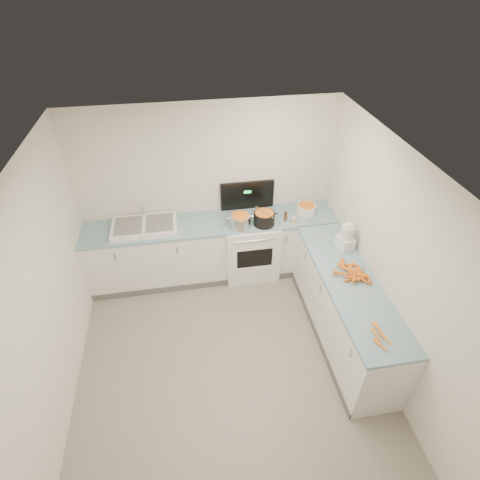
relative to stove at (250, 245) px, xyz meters
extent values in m
cube|color=white|center=(-0.55, 0.01, -0.02)|extent=(3.50, 0.60, 0.90)
cube|color=#86ACBE|center=(-0.55, 0.01, 0.45)|extent=(3.50, 0.62, 0.04)
cube|color=white|center=(0.90, -1.39, -0.02)|extent=(0.60, 2.20, 0.90)
cube|color=#86ACBE|center=(0.90, -1.39, 0.45)|extent=(0.62, 2.20, 0.04)
cube|color=white|center=(0.00, -0.01, -0.02)|extent=(0.76, 0.65, 0.90)
cube|color=black|center=(0.00, 0.29, 0.68)|extent=(0.76, 0.05, 0.42)
cube|color=white|center=(-1.45, 0.01, 0.50)|extent=(0.86, 0.52, 0.07)
cube|color=slate|center=(-1.65, 0.01, 0.54)|extent=(0.36, 0.42, 0.01)
cube|color=slate|center=(-1.25, 0.01, 0.54)|extent=(0.36, 0.42, 0.01)
cylinder|color=silver|center=(-1.45, 0.23, 0.66)|extent=(0.03, 0.03, 0.24)
cylinder|color=silver|center=(-0.17, -0.16, 0.55)|extent=(0.30, 0.30, 0.20)
cylinder|color=black|center=(0.15, -0.15, 0.55)|extent=(0.31, 0.31, 0.20)
cylinder|color=#AD7A47|center=(0.15, -0.15, 0.66)|extent=(0.19, 0.31, 0.01)
cylinder|color=white|center=(0.81, 0.03, 0.53)|extent=(0.30, 0.30, 0.12)
cylinder|color=#593319|center=(0.47, -0.11, 0.53)|extent=(0.05, 0.05, 0.12)
cylinder|color=#E5B266|center=(0.55, -0.20, 0.51)|extent=(0.05, 0.05, 0.08)
cube|color=white|center=(1.05, -0.80, 0.54)|extent=(0.21, 0.24, 0.15)
cylinder|color=silver|center=(1.05, -0.80, 0.70)|extent=(0.16, 0.16, 0.16)
cylinder|color=white|center=(1.05, -0.80, 0.79)|extent=(0.09, 0.09, 0.04)
cone|color=orange|center=(0.97, -1.31, 0.49)|extent=(0.05, 0.17, 0.04)
cone|color=orange|center=(1.08, -1.42, 0.49)|extent=(0.07, 0.17, 0.04)
cone|color=orange|center=(0.99, -1.31, 0.49)|extent=(0.17, 0.10, 0.05)
cone|color=orange|center=(1.02, -1.44, 0.49)|extent=(0.12, 0.18, 0.05)
cone|color=orange|center=(1.05, -1.37, 0.49)|extent=(0.12, 0.17, 0.04)
cone|color=orange|center=(0.99, -1.34, 0.48)|extent=(0.17, 0.07, 0.04)
cone|color=orange|center=(1.03, -1.18, 0.48)|extent=(0.18, 0.04, 0.04)
cone|color=orange|center=(0.98, -1.34, 0.49)|extent=(0.10, 0.19, 0.05)
cone|color=orange|center=(0.96, -1.30, 0.49)|extent=(0.18, 0.15, 0.05)
cone|color=orange|center=(1.06, -1.31, 0.49)|extent=(0.15, 0.20, 0.05)
cone|color=orange|center=(0.97, -1.31, 0.49)|extent=(0.17, 0.07, 0.05)
cone|color=orange|center=(0.93, -1.15, 0.48)|extent=(0.20, 0.05, 0.04)
cone|color=orange|center=(0.91, -1.39, 0.48)|extent=(0.21, 0.09, 0.04)
cone|color=orange|center=(0.91, -1.34, 0.49)|extent=(0.19, 0.07, 0.05)
cone|color=orange|center=(0.96, -1.31, 0.51)|extent=(0.14, 0.15, 0.04)
cone|color=orange|center=(0.89, -1.39, 0.51)|extent=(0.20, 0.14, 0.05)
cone|color=orange|center=(0.88, -1.17, 0.51)|extent=(0.10, 0.19, 0.05)
cone|color=orange|center=(0.88, -1.22, 0.51)|extent=(0.12, 0.20, 0.04)
cone|color=orange|center=(1.01, -1.33, 0.52)|extent=(0.09, 0.19, 0.05)
cone|color=orange|center=(0.87, -1.22, 0.50)|extent=(0.20, 0.15, 0.04)
cone|color=orange|center=(0.81, -1.31, 0.51)|extent=(0.19, 0.12, 0.05)
cone|color=orange|center=(0.98, -1.29, 0.51)|extent=(0.14, 0.16, 0.05)
cone|color=orange|center=(0.93, -1.38, 0.52)|extent=(0.15, 0.21, 0.04)
cone|color=orange|center=(0.99, -1.38, 0.52)|extent=(0.20, 0.12, 0.05)
cone|color=orange|center=(0.82, -2.29, 0.49)|extent=(0.11, 0.17, 0.04)
cone|color=orange|center=(0.90, -2.23, 0.49)|extent=(0.09, 0.19, 0.04)
cone|color=orange|center=(0.83, -2.17, 0.49)|extent=(0.05, 0.17, 0.04)
cone|color=orange|center=(0.89, -2.11, 0.49)|extent=(0.07, 0.20, 0.04)
cube|color=tan|center=(-1.59, -0.05, 0.54)|extent=(0.02, 0.05, 0.00)
cube|color=tan|center=(-1.70, 0.13, 0.54)|extent=(0.04, 0.03, 0.00)
cube|color=tan|center=(-1.58, 0.03, 0.54)|extent=(0.03, 0.04, 0.00)
cube|color=tan|center=(-1.62, 0.12, 0.54)|extent=(0.02, 0.03, 0.00)
cube|color=tan|center=(-1.73, 0.13, 0.55)|extent=(0.03, 0.05, 0.00)
cube|color=tan|center=(-1.67, -0.04, 0.54)|extent=(0.03, 0.01, 0.00)
cube|color=tan|center=(-1.71, 0.12, 0.55)|extent=(0.04, 0.02, 0.00)
cube|color=tan|center=(-1.59, 0.02, 0.54)|extent=(0.04, 0.02, 0.00)
cube|color=tan|center=(-1.55, 0.06, 0.54)|extent=(0.03, 0.04, 0.00)
cube|color=tan|center=(-1.75, 0.09, 0.54)|extent=(0.04, 0.03, 0.00)
camera|label=1|loc=(-0.86, -4.20, 3.44)|focal=28.00mm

